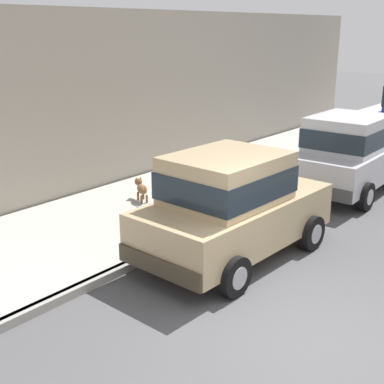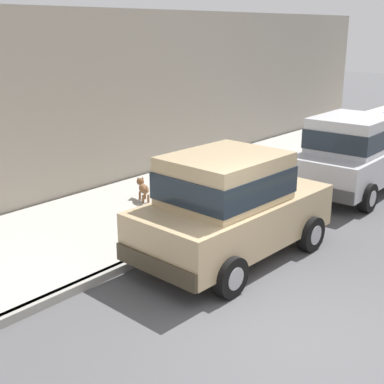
{
  "view_description": "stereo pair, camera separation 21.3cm",
  "coord_description": "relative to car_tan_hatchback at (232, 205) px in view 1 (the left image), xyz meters",
  "views": [
    {
      "loc": [
        2.61,
        -5.5,
        3.86
      ],
      "look_at": [
        -3.39,
        1.85,
        0.85
      ],
      "focal_mm": 48.94,
      "sensor_mm": 36.0,
      "label": 1
    },
    {
      "loc": [
        2.78,
        -5.36,
        3.86
      ],
      "look_at": [
        -3.39,
        1.85,
        0.85
      ],
      "focal_mm": 48.94,
      "sensor_mm": 36.0,
      "label": 2
    }
  ],
  "objects": [
    {
      "name": "ground_plane",
      "position": [
        2.17,
        -1.41,
        -0.98
      ],
      "size": [
        80.0,
        80.0,
        0.0
      ],
      "primitive_type": "plane",
      "color": "#4C4C4F"
    },
    {
      "name": "curb",
      "position": [
        -1.03,
        -1.41,
        -0.91
      ],
      "size": [
        0.16,
        64.0,
        0.14
      ],
      "primitive_type": "cube",
      "color": "gray",
      "rests_on": "ground"
    },
    {
      "name": "car_tan_hatchback",
      "position": [
        0.0,
        0.0,
        0.0
      ],
      "size": [
        2.06,
        3.86,
        1.88
      ],
      "color": "tan",
      "rests_on": "ground"
    },
    {
      "name": "car_silver_hatchback",
      "position": [
        -0.03,
        4.91,
        0.0
      ],
      "size": [
        2.0,
        3.83,
        1.88
      ],
      "color": "#BCBCC1",
      "rests_on": "ground"
    },
    {
      "name": "building_facade",
      "position": [
        -4.93,
        4.25,
        1.16
      ],
      "size": [
        0.5,
        20.0,
        4.27
      ],
      "primitive_type": "cube",
      "color": "#9E9384",
      "rests_on": "ground"
    },
    {
      "name": "dog_brown",
      "position": [
        -3.13,
        0.98,
        -0.55
      ],
      "size": [
        0.69,
        0.44,
        0.49
      ],
      "color": "brown",
      "rests_on": "sidewalk"
    },
    {
      "name": "sidewalk",
      "position": [
        -2.83,
        -1.41,
        -0.91
      ],
      "size": [
        3.6,
        64.0,
        0.14
      ],
      "primitive_type": "cube",
      "color": "#A8A59E",
      "rests_on": "ground"
    }
  ]
}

